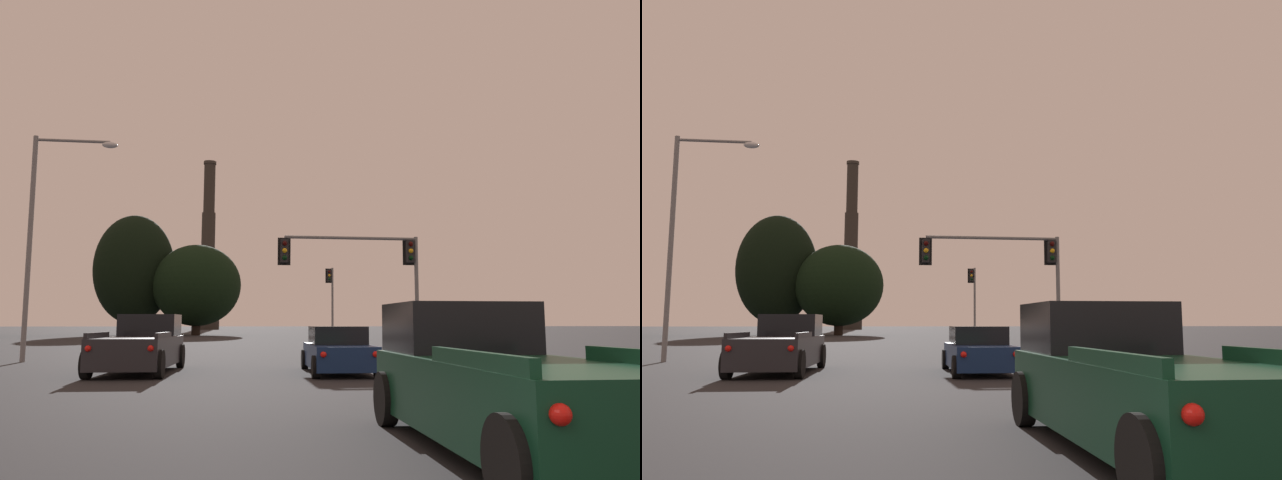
{
  "view_description": "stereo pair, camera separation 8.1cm",
  "coord_description": "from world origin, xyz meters",
  "views": [
    {
      "loc": [
        -0.1,
        -2.95,
        1.53
      ],
      "look_at": [
        5.53,
        39.99,
        7.31
      ],
      "focal_mm": 35.0,
      "sensor_mm": 36.0,
      "label": 1
    },
    {
      "loc": [
        -0.02,
        -2.96,
        1.53
      ],
      "look_at": [
        5.53,
        39.99,
        7.31
      ],
      "focal_mm": 35.0,
      "sensor_mm": 36.0,
      "label": 2
    }
  ],
  "objects": [
    {
      "name": "pickup_truck_left_lane_front",
      "position": [
        -3.1,
        17.56,
        0.8
      ],
      "size": [
        2.4,
        5.58,
        1.82
      ],
      "rotation": [
        0.0,
        0.0,
        -0.04
      ],
      "color": "#232328",
      "rests_on": "ground_plane"
    },
    {
      "name": "traffic_light_overhead_right",
      "position": [
        5.79,
        24.75,
        4.23
      ],
      "size": [
        6.56,
        0.5,
        5.47
      ],
      "color": "slate",
      "rests_on": "ground_plane"
    },
    {
      "name": "treeline_center_left",
      "position": [
        -13.53,
        80.0,
        8.44
      ],
      "size": [
        10.24,
        9.22,
        15.5
      ],
      "color": "black",
      "rests_on": "ground_plane"
    },
    {
      "name": "street_lamp",
      "position": [
        -8.01,
        23.34,
        5.62
      ],
      "size": [
        3.39,
        0.36,
        9.21
      ],
      "color": "slate",
      "rests_on": "ground_plane"
    },
    {
      "name": "smokestack",
      "position": [
        -7.59,
        149.91,
        16.23
      ],
      "size": [
        6.12,
        6.12,
        41.28
      ],
      "color": "#2B2722",
      "rests_on": "ground_plane"
    },
    {
      "name": "sedan_right_lane_front",
      "position": [
        3.0,
        16.39,
        0.67
      ],
      "size": [
        2.09,
        4.74,
        1.43
      ],
      "rotation": [
        0.0,
        0.0,
        -0.02
      ],
      "color": "navy",
      "rests_on": "ground_plane"
    },
    {
      "name": "treeline_right_mid",
      "position": [
        -5.35,
        78.1,
        6.33
      ],
      "size": [
        11.2,
        10.08,
        11.52
      ],
      "color": "black",
      "rests_on": "ground_plane"
    },
    {
      "name": "pickup_truck_right_lane_third",
      "position": [
        3.11,
        4.56,
        0.8
      ],
      "size": [
        2.19,
        5.51,
        1.82
      ],
      "rotation": [
        0.0,
        0.0,
        -0.0
      ],
      "color": "#0F3823",
      "rests_on": "ground_plane"
    },
    {
      "name": "traffic_light_far_right",
      "position": [
        7.82,
        50.18,
        4.1
      ],
      "size": [
        0.78,
        0.5,
        6.27
      ],
      "color": "slate",
      "rests_on": "ground_plane"
    }
  ]
}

